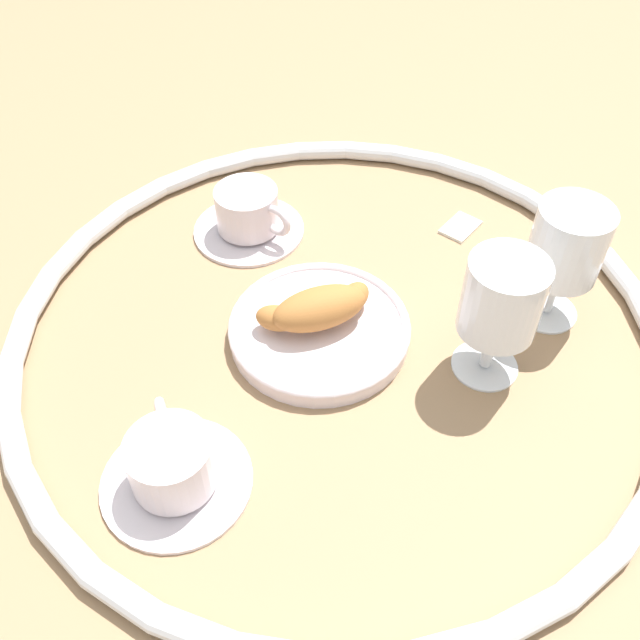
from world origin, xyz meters
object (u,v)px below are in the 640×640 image
(coffee_cup_near, at_px, (173,466))
(juice_glass_left, at_px, (565,246))
(juice_glass_right, at_px, (501,303))
(coffee_cup_far, at_px, (248,215))
(pastry_plate, at_px, (320,332))
(sugar_packet, at_px, (461,226))
(croissant_large, at_px, (319,310))

(coffee_cup_near, distance_m, juice_glass_left, 0.44)
(juice_glass_right, bearing_deg, coffee_cup_far, 131.51)
(pastry_plate, bearing_deg, sugar_packet, 38.25)
(croissant_large, distance_m, sugar_packet, 0.26)
(coffee_cup_near, height_order, juice_glass_left, juice_glass_left)
(pastry_plate, relative_size, croissant_large, 1.44)
(coffee_cup_near, bearing_deg, croissant_large, 45.47)
(juice_glass_left, relative_size, juice_glass_right, 1.00)
(juice_glass_right, bearing_deg, juice_glass_left, 37.36)
(coffee_cup_far, bearing_deg, sugar_packet, -6.88)
(pastry_plate, height_order, coffee_cup_near, coffee_cup_near)
(pastry_plate, bearing_deg, juice_glass_right, -20.79)
(coffee_cup_near, xyz_separation_m, juice_glass_left, (0.40, 0.16, 0.07))
(pastry_plate, height_order, coffee_cup_far, coffee_cup_far)
(croissant_large, relative_size, coffee_cup_near, 0.98)
(pastry_plate, relative_size, coffee_cup_far, 1.41)
(sugar_packet, bearing_deg, croissant_large, 175.10)
(coffee_cup_near, distance_m, coffee_cup_far, 0.35)
(coffee_cup_near, bearing_deg, coffee_cup_far, 74.86)
(coffee_cup_far, relative_size, juice_glass_right, 0.97)
(croissant_large, bearing_deg, coffee_cup_near, -134.53)
(pastry_plate, xyz_separation_m, juice_glass_right, (0.16, -0.06, 0.08))
(juice_glass_left, bearing_deg, pastry_plate, -178.33)
(coffee_cup_near, height_order, coffee_cup_far, same)
(coffee_cup_far, bearing_deg, croissant_large, -72.32)
(sugar_packet, bearing_deg, juice_glass_left, -113.51)
(pastry_plate, height_order, juice_glass_left, juice_glass_left)
(croissant_large, height_order, coffee_cup_far, croissant_large)
(coffee_cup_far, bearing_deg, coffee_cup_near, -105.14)
(coffee_cup_near, bearing_deg, juice_glass_right, 15.87)
(coffee_cup_far, bearing_deg, pastry_plate, -72.41)
(croissant_large, xyz_separation_m, juice_glass_right, (0.16, -0.06, 0.05))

